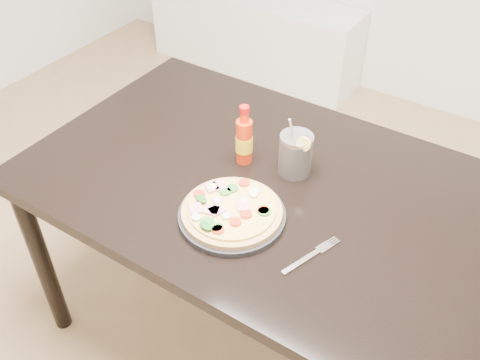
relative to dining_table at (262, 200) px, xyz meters
The scene contains 8 objects.
floor 0.81m from the dining_table, 131.93° to the right, with size 4.50×4.50×0.00m, color #9E7A51.
dining_table is the anchor object (origin of this frame).
plate 0.21m from the dining_table, 84.92° to the right, with size 0.29×0.29×0.02m, color black.
pizza 0.22m from the dining_table, 85.72° to the right, with size 0.27×0.27×0.03m.
hot_sauce_bottle 0.19m from the dining_table, 155.02° to the left, with size 0.05×0.05×0.19m.
cola_cup 0.18m from the dining_table, 53.66° to the left, with size 0.10×0.10×0.19m.
fork 0.33m from the dining_table, 35.47° to the right, with size 0.08×0.18×0.00m.
media_console 2.09m from the dining_table, 122.57° to the left, with size 1.40×0.34×0.50m, color white.
Camera 1 is at (0.91, -0.70, 1.76)m, focal length 40.00 mm.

